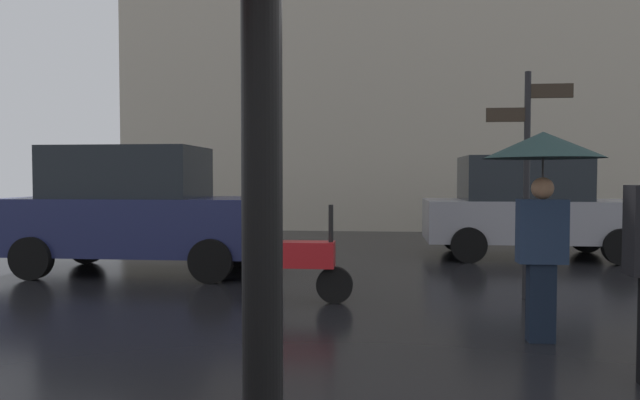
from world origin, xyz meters
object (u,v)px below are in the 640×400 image
object	(u,v)px
parked_car_right	(138,210)
parked_car_left	(528,207)
parked_scooter	(295,259)
pedestrian_with_umbrella	(543,169)
street_signpost	(527,161)

from	to	relation	value
parked_car_right	parked_car_left	bearing A→B (deg)	33.66
parked_scooter	parked_car_right	distance (m)	3.59
pedestrian_with_umbrella	parked_car_right	world-z (taller)	parked_car_right
parked_scooter	parked_car_right	bearing A→B (deg)	161.19
pedestrian_with_umbrella	parked_scooter	size ratio (longest dim) A/B	1.46
parked_scooter	parked_car_left	bearing A→B (deg)	65.12
parked_car_left	parked_car_right	world-z (taller)	parked_car_right
pedestrian_with_umbrella	parked_car_right	xyz separation A→B (m)	(-5.52, 3.53, -0.61)
pedestrian_with_umbrella	parked_car_right	size ratio (longest dim) A/B	0.46
parked_scooter	parked_car_right	size ratio (longest dim) A/B	0.32
parked_car_left	street_signpost	bearing A→B (deg)	91.16
parked_scooter	parked_car_right	xyz separation A→B (m)	(-2.92, 2.04, 0.49)
pedestrian_with_umbrella	street_signpost	world-z (taller)	street_signpost
pedestrian_with_umbrella	parked_car_left	distance (m)	6.24
street_signpost	parked_scooter	bearing A→B (deg)	-169.54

